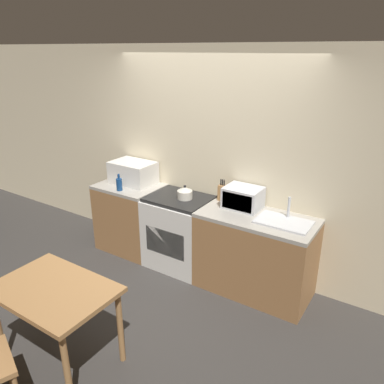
{
  "coord_description": "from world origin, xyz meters",
  "views": [
    {
      "loc": [
        2.14,
        -2.67,
        2.54
      ],
      "look_at": [
        0.03,
        0.58,
        1.05
      ],
      "focal_mm": 35.0,
      "sensor_mm": 36.0,
      "label": 1
    }
  ],
  "objects": [
    {
      "name": "dining_table",
      "position": [
        -0.17,
        -1.16,
        0.64
      ],
      "size": [
        0.99,
        0.67,
        0.74
      ],
      "color": "#9E7042",
      "rests_on": "ground_plane"
    },
    {
      "name": "toaster_oven",
      "position": [
        0.55,
        0.81,
        1.02
      ],
      "size": [
        0.39,
        0.32,
        0.23
      ],
      "color": "silver",
      "rests_on": "counter_right_run"
    },
    {
      "name": "stove_range",
      "position": [
        -0.21,
        0.68,
        0.45
      ],
      "size": [
        0.75,
        0.62,
        0.9
      ],
      "color": "silver",
      "rests_on": "ground_plane"
    },
    {
      "name": "counter_left_run",
      "position": [
        -0.99,
        0.68,
        0.45
      ],
      "size": [
        0.81,
        0.62,
        0.9
      ],
      "color": "olive",
      "rests_on": "ground_plane"
    },
    {
      "name": "kettle",
      "position": [
        -0.13,
        0.69,
        0.97
      ],
      "size": [
        0.18,
        0.18,
        0.17
      ],
      "color": "beige",
      "rests_on": "stove_range"
    },
    {
      "name": "ground_plane",
      "position": [
        0.0,
        0.0,
        0.0
      ],
      "size": [
        16.0,
        16.0,
        0.0
      ],
      "primitive_type": "plane",
      "color": "#33302D"
    },
    {
      "name": "knife_block",
      "position": [
        0.26,
        0.87,
        1.0
      ],
      "size": [
        0.09,
        0.07,
        0.26
      ],
      "color": "#9E7042",
      "rests_on": "counter_right_run"
    },
    {
      "name": "wall_back",
      "position": [
        0.0,
        1.02,
        1.3
      ],
      "size": [
        10.0,
        0.06,
        2.6
      ],
      "color": "beige",
      "rests_on": "ground_plane"
    },
    {
      "name": "sink_basin",
      "position": [
        1.07,
        0.69,
        0.92
      ],
      "size": [
        0.54,
        0.34,
        0.24
      ],
      "color": "silver",
      "rests_on": "counter_right_run"
    },
    {
      "name": "microwave",
      "position": [
        -1.01,
        0.78,
        1.04
      ],
      "size": [
        0.56,
        0.39,
        0.28
      ],
      "color": "silver",
      "rests_on": "counter_left_run"
    },
    {
      "name": "counter_right_run",
      "position": [
        0.78,
        0.68,
        0.45
      ],
      "size": [
        1.24,
        0.62,
        0.9
      ],
      "color": "olive",
      "rests_on": "ground_plane"
    },
    {
      "name": "bottle",
      "position": [
        -0.96,
        0.47,
        0.98
      ],
      "size": [
        0.07,
        0.07,
        0.21
      ],
      "color": "navy",
      "rests_on": "counter_left_run"
    }
  ]
}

